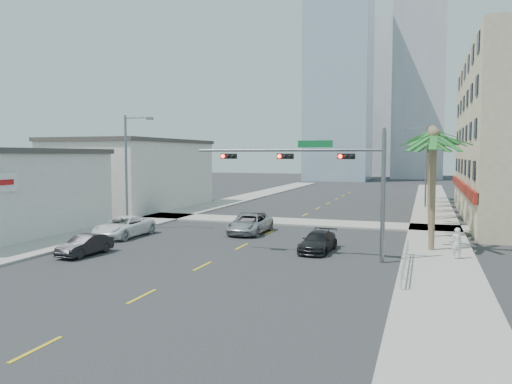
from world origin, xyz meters
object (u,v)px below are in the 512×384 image
(traffic_signal_mast, at_px, (325,170))
(pedestrian, at_px, (457,243))
(car_lane_left, at_px, (250,223))
(car_lane_right, at_px, (318,242))
(car_parked_mid, at_px, (85,245))
(car_parked_far, at_px, (124,227))
(car_lane_center, at_px, (250,224))

(traffic_signal_mast, relative_size, pedestrian, 6.37)
(car_lane_left, bearing_deg, car_lane_right, -39.15)
(traffic_signal_mast, bearing_deg, car_parked_mid, -165.40)
(traffic_signal_mast, bearing_deg, car_lane_right, 110.89)
(car_parked_far, distance_m, car_lane_right, 14.45)
(traffic_signal_mast, xyz_separation_m, pedestrian, (7.11, 1.76, -4.04))
(car_parked_mid, distance_m, car_parked_far, 6.62)
(car_lane_center, distance_m, car_lane_right, 8.22)
(car_parked_mid, relative_size, car_lane_right, 0.87)
(traffic_signal_mast, xyz_separation_m, car_lane_right, (-0.76, 2.00, -4.45))
(traffic_signal_mast, distance_m, car_parked_mid, 14.73)
(car_parked_mid, bearing_deg, car_lane_right, 27.92)
(pedestrian, bearing_deg, car_parked_mid, -8.32)
(car_parked_mid, bearing_deg, car_lane_center, 63.48)
(car_lane_right, bearing_deg, car_parked_far, 179.34)
(traffic_signal_mast, height_order, car_lane_right, traffic_signal_mast)
(car_lane_center, bearing_deg, traffic_signal_mast, -45.10)
(pedestrian, bearing_deg, traffic_signal_mast, -8.81)
(car_parked_far, bearing_deg, car_parked_mid, -74.66)
(car_parked_far, bearing_deg, car_lane_center, 29.67)
(car_parked_far, distance_m, pedestrian, 22.33)
(car_lane_center, bearing_deg, car_parked_far, -151.07)
(car_parked_far, distance_m, car_lane_left, 9.30)
(car_parked_mid, height_order, car_lane_right, car_lane_right)
(traffic_signal_mast, relative_size, car_parked_far, 2.09)
(car_parked_mid, distance_m, car_lane_left, 12.97)
(car_parked_far, height_order, car_lane_right, car_parked_far)
(traffic_signal_mast, relative_size, car_lane_center, 2.16)
(traffic_signal_mast, relative_size, car_parked_mid, 3.01)
(car_lane_center, relative_size, pedestrian, 2.95)
(car_parked_mid, relative_size, car_lane_left, 0.82)
(car_parked_far, relative_size, car_lane_center, 1.03)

